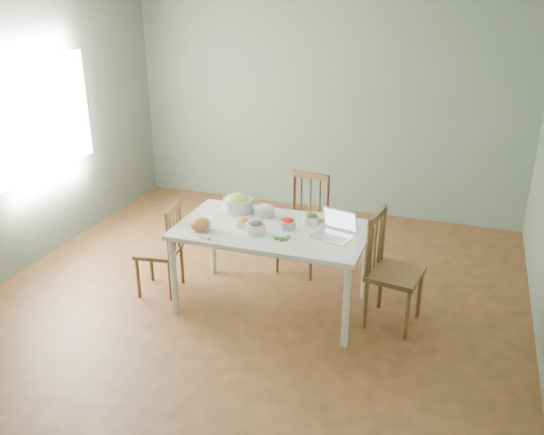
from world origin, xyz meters
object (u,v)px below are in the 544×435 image
(chair_left, at_px, (159,249))
(bread_boule, at_px, (200,224))
(chair_far, at_px, (302,225))
(dining_table, at_px, (272,268))
(bowl_squash, at_px, (238,203))
(laptop, at_px, (332,226))
(chair_right, at_px, (395,271))

(chair_left, bearing_deg, bread_boule, 64.18)
(chair_far, distance_m, chair_left, 1.46)
(dining_table, height_order, chair_left, chair_left)
(chair_far, bearing_deg, bowl_squash, -123.49)
(chair_left, distance_m, bowl_squash, 0.88)
(chair_left, xyz_separation_m, laptop, (1.67, 0.06, 0.45))
(chair_right, bearing_deg, bowl_squash, 91.65)
(chair_far, relative_size, bowl_squash, 3.49)
(laptop, bearing_deg, bread_boule, -154.02)
(chair_far, bearing_deg, chair_left, -133.75)
(bread_boule, xyz_separation_m, laptop, (1.13, 0.23, 0.05))
(chair_left, relative_size, bread_boule, 5.03)
(dining_table, distance_m, chair_left, 1.12)
(chair_far, height_order, chair_left, chair_far)
(chair_right, xyz_separation_m, bread_boule, (-1.68, -0.33, 0.34))
(laptop, bearing_deg, chair_far, 136.27)
(chair_left, distance_m, laptop, 1.73)
(chair_far, xyz_separation_m, chair_left, (-1.16, -0.88, -0.06))
(chair_far, height_order, bowl_squash, chair_far)
(chair_right, bearing_deg, dining_table, 102.90)
(chair_right, bearing_deg, bread_boule, 109.98)
(chair_far, xyz_separation_m, laptop, (0.51, -0.82, 0.40))
(dining_table, xyz_separation_m, chair_left, (-1.12, -0.08, 0.05))
(chair_far, bearing_deg, dining_table, -84.04)
(chair_far, relative_size, chair_right, 0.99)
(bread_boule, distance_m, bowl_squash, 0.54)
(laptop, bearing_deg, bowl_squash, 177.91)
(chair_left, relative_size, bowl_squash, 3.11)
(bread_boule, xyz_separation_m, bowl_squash, (0.14, 0.52, 0.03))
(chair_left, height_order, bread_boule, bread_boule)
(chair_far, bearing_deg, bread_boule, -111.62)
(chair_left, height_order, chair_right, chair_right)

